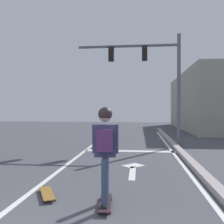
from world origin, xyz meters
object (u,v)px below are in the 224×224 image
at_px(skateboard, 105,203).
at_px(traffic_signal_mast, 151,68).
at_px(skater, 105,142).
at_px(spare_skateboard, 47,193).

xyz_separation_m(skateboard, traffic_signal_mast, (1.09, 7.16, 3.43)).
distance_m(skater, spare_skateboard, 1.60).
distance_m(skater, traffic_signal_mast, 7.65).
height_order(skater, traffic_signal_mast, traffic_signal_mast).
xyz_separation_m(skateboard, skater, (0.00, -0.02, 1.03)).
height_order(skateboard, spare_skateboard, skateboard).
distance_m(skateboard, traffic_signal_mast, 8.02).
bearing_deg(skater, spare_skateboard, 161.86).
relative_size(skater, traffic_signal_mast, 0.32).
distance_m(skateboard, skater, 1.03).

